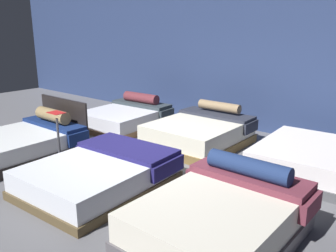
% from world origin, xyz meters
% --- Properties ---
extents(ground_plane, '(18.00, 18.00, 0.02)m').
position_xyz_m(ground_plane, '(0.00, 0.00, -0.01)').
color(ground_plane, '#5B5B60').
extents(showroom_back_wall, '(18.00, 0.06, 3.50)m').
position_xyz_m(showroom_back_wall, '(0.00, 3.45, 1.75)').
color(showroom_back_wall, navy).
rests_on(showroom_back_wall, ground_plane).
extents(bed_0, '(1.66, 2.02, 0.97)m').
position_xyz_m(bed_0, '(-2.20, -0.92, 0.26)').
color(bed_0, black).
rests_on(bed_0, ground_plane).
extents(bed_1, '(1.78, 2.22, 0.50)m').
position_xyz_m(bed_1, '(0.00, -0.92, 0.23)').
color(bed_1, brown).
rests_on(bed_1, ground_plane).
extents(bed_2, '(1.62, 2.03, 0.84)m').
position_xyz_m(bed_2, '(2.14, -0.95, 0.29)').
color(bed_2, '#545055').
rests_on(bed_2, ground_plane).
extents(bed_3, '(1.74, 1.99, 0.75)m').
position_xyz_m(bed_3, '(-2.19, 1.71, 0.24)').
color(bed_3, '#956A47').
rests_on(bed_3, ground_plane).
extents(bed_4, '(1.72, 2.02, 0.79)m').
position_xyz_m(bed_4, '(-0.00, 1.71, 0.27)').
color(bed_4, brown).
rests_on(bed_4, ground_plane).
extents(bed_5, '(1.73, 2.05, 0.46)m').
position_xyz_m(bed_5, '(2.22, 1.75, 0.23)').
color(bed_5, '#505155').
rests_on(bed_5, ground_plane).
extents(price_sign, '(0.28, 0.24, 1.01)m').
position_xyz_m(price_sign, '(-1.10, -0.89, 0.39)').
color(price_sign, '#3F3F44').
rests_on(price_sign, ground_plane).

